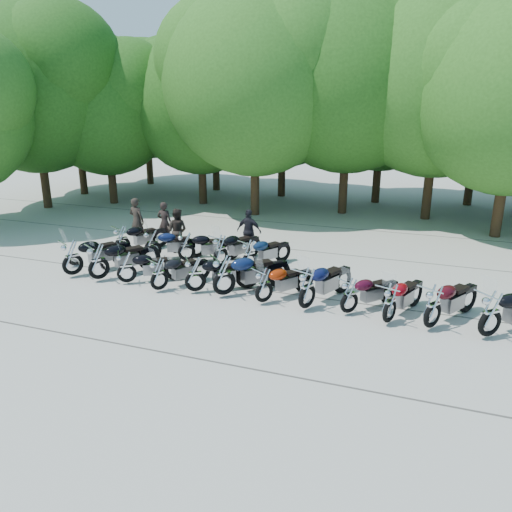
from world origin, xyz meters
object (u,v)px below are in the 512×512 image
(motorcycle_10, at_px, (433,305))
(motorcycle_11, at_px, (491,313))
(motorcycle_9, at_px, (390,302))
(motorcycle_1, at_px, (98,260))
(rider_3, at_px, (165,223))
(motorcycle_3, at_px, (159,273))
(motorcycle_4, at_px, (195,273))
(motorcycle_2, at_px, (126,266))
(rider_0, at_px, (137,221))
(motorcycle_16, at_px, (249,254))
(motorcycle_0, at_px, (72,256))
(rider_1, at_px, (177,230))
(motorcycle_7, at_px, (307,287))
(motorcycle_6, at_px, (264,284))
(motorcycle_12, at_px, (122,239))
(motorcycle_5, at_px, (224,274))
(motorcycle_13, at_px, (152,243))
(motorcycle_14, at_px, (186,246))
(rider_2, at_px, (249,231))
(motorcycle_8, at_px, (350,295))
(motorcycle_15, at_px, (220,249))

(motorcycle_10, relative_size, motorcycle_11, 0.97)
(motorcycle_11, bearing_deg, motorcycle_9, 46.51)
(motorcycle_1, height_order, rider_3, rider_3)
(motorcycle_3, relative_size, motorcycle_4, 0.94)
(motorcycle_4, height_order, motorcycle_10, motorcycle_10)
(motorcycle_2, distance_m, motorcycle_10, 9.23)
(motorcycle_10, bearing_deg, rider_0, 10.21)
(motorcycle_16, xyz_separation_m, rider_3, (-4.43, 2.04, 0.24))
(motorcycle_0, height_order, rider_1, rider_1)
(motorcycle_7, bearing_deg, motorcycle_10, -159.15)
(motorcycle_4, relative_size, rider_3, 1.31)
(motorcycle_6, distance_m, motorcycle_12, 7.04)
(motorcycle_16, bearing_deg, motorcycle_7, 165.94)
(motorcycle_0, bearing_deg, motorcycle_2, -151.33)
(motorcycle_7, distance_m, motorcycle_12, 8.23)
(rider_3, bearing_deg, motorcycle_5, 132.99)
(motorcycle_1, distance_m, motorcycle_5, 4.36)
(motorcycle_12, bearing_deg, motorcycle_16, -151.73)
(motorcycle_6, relative_size, motorcycle_9, 0.96)
(motorcycle_13, bearing_deg, motorcycle_2, 166.07)
(motorcycle_0, relative_size, motorcycle_14, 1.13)
(motorcycle_12, distance_m, rider_3, 2.10)
(motorcycle_13, height_order, rider_2, rider_2)
(rider_2, bearing_deg, motorcycle_12, 27.40)
(motorcycle_8, distance_m, rider_1, 8.06)
(motorcycle_3, relative_size, motorcycle_7, 0.86)
(motorcycle_15, bearing_deg, rider_0, 2.64)
(motorcycle_13, height_order, motorcycle_15, motorcycle_15)
(motorcycle_1, xyz_separation_m, motorcycle_11, (11.58, -0.14, -0.00))
(motorcycle_15, xyz_separation_m, rider_1, (-2.27, 1.07, 0.21))
(rider_2, bearing_deg, motorcycle_2, 64.78)
(rider_1, bearing_deg, motorcycle_6, 140.20)
(motorcycle_13, relative_size, rider_1, 1.29)
(motorcycle_10, height_order, motorcycle_13, motorcycle_10)
(motorcycle_0, xyz_separation_m, motorcycle_6, (6.71, -0.01, -0.10))
(motorcycle_13, distance_m, rider_3, 2.11)
(motorcycle_5, distance_m, motorcycle_11, 7.23)
(motorcycle_12, relative_size, rider_3, 1.31)
(motorcycle_1, relative_size, motorcycle_8, 1.19)
(motorcycle_9, height_order, motorcycle_16, motorcycle_9)
(motorcycle_14, bearing_deg, motorcycle_2, 133.42)
(motorcycle_1, distance_m, rider_3, 4.59)
(motorcycle_9, relative_size, motorcycle_15, 0.97)
(motorcycle_0, bearing_deg, motorcycle_6, -151.55)
(motorcycle_0, relative_size, motorcycle_13, 1.13)
(motorcycle_1, bearing_deg, motorcycle_11, -149.37)
(motorcycle_16, bearing_deg, motorcycle_11, -170.80)
(motorcycle_3, bearing_deg, motorcycle_6, -146.47)
(motorcycle_2, bearing_deg, motorcycle_3, -133.24)
(motorcycle_7, height_order, rider_3, rider_3)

